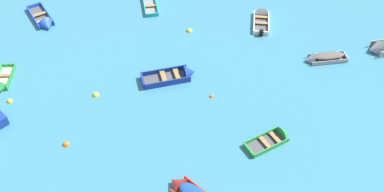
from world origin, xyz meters
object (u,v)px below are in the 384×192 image
rowboat_grey_midfield_right (322,58)px  mooring_buoy_outer_edge (96,95)px  rowboat_green_foreground_center (277,137)px  rowboat_white_cluster_inner (261,16)px  mooring_buoy_between_boats_left (66,145)px  mooring_buoy_far_field (212,97)px  rowboat_green_back_row_right (2,84)px  mooring_buoy_midfield (10,101)px  mooring_buoy_near_foreground (189,31)px  rowboat_deep_blue_center (179,75)px  rowboat_blue_cluster_outer (45,22)px

rowboat_grey_midfield_right → mooring_buoy_outer_edge: 17.12m
rowboat_green_foreground_center → rowboat_white_cluster_inner: 13.30m
rowboat_white_cluster_inner → mooring_buoy_outer_edge: rowboat_white_cluster_inner is taller
mooring_buoy_outer_edge → rowboat_green_foreground_center: bearing=-8.8°
mooring_buoy_outer_edge → mooring_buoy_between_boats_left: mooring_buoy_outer_edge is taller
rowboat_grey_midfield_right → mooring_buoy_far_field: rowboat_grey_midfield_right is taller
rowboat_green_back_row_right → mooring_buoy_outer_edge: (6.97, 0.12, -0.15)m
mooring_buoy_midfield → mooring_buoy_near_foreground: bearing=42.0°
rowboat_deep_blue_center → mooring_buoy_between_boats_left: 9.44m
rowboat_white_cluster_inner → rowboat_deep_blue_center: size_ratio=0.89×
mooring_buoy_midfield → mooring_buoy_far_field: bearing=10.9°
rowboat_green_back_row_right → rowboat_deep_blue_center: size_ratio=0.74×
rowboat_deep_blue_center → mooring_buoy_between_boats_left: rowboat_deep_blue_center is taller
rowboat_grey_midfield_right → rowboat_green_foreground_center: (-3.19, -8.26, -0.12)m
rowboat_green_back_row_right → mooring_buoy_between_boats_left: (6.49, -4.44, -0.15)m
rowboat_deep_blue_center → rowboat_grey_midfield_right: bearing=18.7°
rowboat_grey_midfield_right → mooring_buoy_far_field: size_ratio=12.01×
mooring_buoy_between_boats_left → mooring_buoy_midfield: bearing=150.0°
rowboat_green_foreground_center → rowboat_deep_blue_center: size_ratio=0.77×
rowboat_green_foreground_center → rowboat_blue_cluster_outer: rowboat_blue_cluster_outer is taller
rowboat_blue_cluster_outer → rowboat_green_back_row_right: rowboat_blue_cluster_outer is taller
rowboat_blue_cluster_outer → mooring_buoy_midfield: bearing=-82.7°
mooring_buoy_near_foreground → rowboat_green_back_row_right: bearing=-145.1°
mooring_buoy_far_field → rowboat_blue_cluster_outer: bearing=156.9°
rowboat_grey_midfield_right → rowboat_green_back_row_right: (-22.88, -6.42, -0.12)m
rowboat_deep_blue_center → mooring_buoy_outer_edge: rowboat_deep_blue_center is taller
rowboat_grey_midfield_right → mooring_buoy_near_foreground: 10.80m
rowboat_white_cluster_inner → mooring_buoy_between_boats_left: size_ratio=8.68×
rowboat_deep_blue_center → mooring_buoy_outer_edge: size_ratio=8.97×
mooring_buoy_between_boats_left → mooring_buoy_near_foreground: size_ratio=0.89×
rowboat_grey_midfield_right → mooring_buoy_outer_edge: (-15.92, -6.30, -0.27)m
rowboat_deep_blue_center → mooring_buoy_far_field: size_ratio=14.48×
rowboat_grey_midfield_right → rowboat_white_cluster_inner: size_ratio=0.93×
rowboat_white_cluster_inner → rowboat_blue_cluster_outer: rowboat_blue_cluster_outer is taller
rowboat_grey_midfield_right → rowboat_green_back_row_right: rowboat_grey_midfield_right is taller
rowboat_green_foreground_center → rowboat_grey_midfield_right: bearing=68.9°
rowboat_grey_midfield_right → mooring_buoy_midfield: size_ratio=8.90×
rowboat_blue_cluster_outer → mooring_buoy_between_boats_left: size_ratio=9.10×
rowboat_white_cluster_inner → mooring_buoy_outer_edge: bearing=-134.7°
rowboat_blue_cluster_outer → mooring_buoy_far_field: (14.99, -6.40, -0.17)m
rowboat_deep_blue_center → mooring_buoy_far_field: (2.62, -1.63, -0.22)m
rowboat_green_back_row_right → mooring_buoy_far_field: 15.12m
rowboat_green_foreground_center → mooring_buoy_midfield: rowboat_green_foreground_center is taller
rowboat_white_cluster_inner → mooring_buoy_far_field: size_ratio=12.91×
mooring_buoy_outer_edge → rowboat_white_cluster_inner: bearing=45.3°
mooring_buoy_midfield → rowboat_deep_blue_center: bearing=20.9°
rowboat_green_back_row_right → mooring_buoy_between_boats_left: size_ratio=7.20×
rowboat_deep_blue_center → mooring_buoy_midfield: 12.00m
mooring_buoy_far_field → mooring_buoy_between_boats_left: mooring_buoy_between_boats_left is taller
rowboat_deep_blue_center → mooring_buoy_between_boats_left: size_ratio=9.74×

